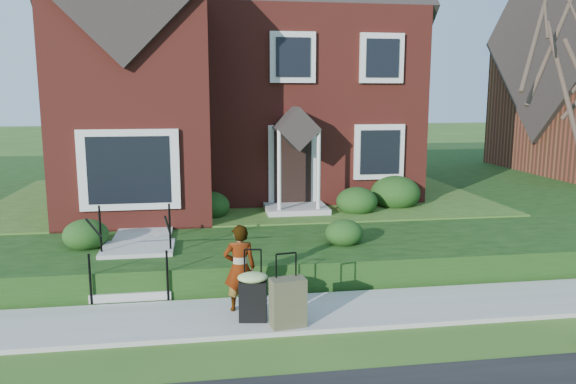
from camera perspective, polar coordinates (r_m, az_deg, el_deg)
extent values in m
plane|color=#2D5119|center=(9.59, -0.95, -12.53)|extent=(120.00, 120.00, 0.00)
cube|color=#9E9B93|center=(9.57, -0.95, -12.31)|extent=(60.00, 1.60, 0.08)
cube|color=black|center=(20.63, 5.94, 0.49)|extent=(44.00, 20.00, 0.60)
cube|color=#9E9B93|center=(14.17, -13.86, -2.72)|extent=(1.20, 6.00, 0.06)
cube|color=maroon|center=(18.82, -5.19, 8.78)|extent=(10.00, 8.00, 5.40)
cube|color=maroon|center=(14.07, -15.47, 8.10)|extent=(3.60, 2.40, 5.40)
cube|color=silver|center=(13.03, -15.77, 2.23)|extent=(2.20, 0.30, 1.80)
cube|color=black|center=(15.05, 0.47, 2.24)|extent=(1.00, 0.12, 2.10)
cube|color=black|center=(15.57, 9.24, 4.04)|extent=(1.40, 0.10, 1.50)
cube|color=#9E9B93|center=(10.47, -15.64, -10.03)|extent=(1.40, 0.30, 0.15)
cube|color=#9E9B93|center=(10.70, -15.49, -8.73)|extent=(1.40, 0.30, 0.15)
cube|color=#9E9B93|center=(10.94, -15.35, -7.48)|extent=(1.40, 0.30, 0.15)
cube|color=#9E9B93|center=(11.18, -15.21, -6.29)|extent=(1.40, 0.30, 0.15)
cube|color=#9E9B93|center=(11.71, -14.92, -5.55)|extent=(1.40, 0.80, 0.15)
cylinder|color=black|center=(10.31, -19.46, -8.34)|extent=(0.04, 0.04, 0.90)
cylinder|color=black|center=(11.29, -18.53, -3.56)|extent=(0.04, 0.04, 0.90)
cylinder|color=black|center=(10.15, -12.15, -8.28)|extent=(0.04, 0.04, 0.90)
cylinder|color=black|center=(11.14, -11.92, -3.43)|extent=(0.04, 0.04, 0.90)
ellipsoid|color=black|center=(14.38, -19.94, -0.87)|extent=(1.47, 1.47, 1.03)
ellipsoid|color=black|center=(14.26, -8.01, -1.09)|extent=(1.03, 1.03, 0.72)
ellipsoid|color=black|center=(14.73, 7.01, -0.65)|extent=(1.07, 1.07, 0.75)
ellipsoid|color=black|center=(15.69, 10.84, 0.27)|extent=(1.36, 1.36, 0.95)
ellipsoid|color=black|center=(12.08, -19.88, -3.81)|extent=(0.91, 0.91, 0.63)
ellipsoid|color=black|center=(11.71, 5.74, -3.88)|extent=(0.79, 0.79, 0.56)
imported|color=#999999|center=(9.43, -4.92, -7.68)|extent=(0.54, 0.36, 1.47)
cube|color=black|center=(9.12, -3.58, -10.97)|extent=(0.47, 0.31, 0.66)
cylinder|color=black|center=(8.86, -3.64, -5.98)|extent=(0.27, 0.07, 0.03)
cylinder|color=black|center=(8.92, -4.48, -7.54)|extent=(0.02, 0.02, 0.50)
cylinder|color=black|center=(8.95, -2.78, -7.48)|extent=(0.02, 0.02, 0.50)
cylinder|color=black|center=(9.22, -4.54, -12.75)|extent=(0.05, 0.07, 0.06)
cylinder|color=black|center=(9.25, -2.59, -12.67)|extent=(0.05, 0.07, 0.06)
ellipsoid|color=#93B366|center=(8.99, -3.61, -8.55)|extent=(0.54, 0.46, 0.15)
cube|color=#4A4931|center=(8.88, -0.01, -11.15)|extent=(0.58, 0.38, 0.77)
cylinder|color=black|center=(8.64, -0.01, -6.42)|extent=(0.32, 0.08, 0.03)
cylinder|color=black|center=(8.67, -1.07, -7.66)|extent=(0.02, 0.02, 0.38)
cylinder|color=black|center=(8.72, 1.04, -7.56)|extent=(0.02, 0.02, 0.38)
cylinder|color=black|center=(8.99, -1.23, -13.33)|extent=(0.05, 0.07, 0.06)
cylinder|color=black|center=(9.05, 1.20, -13.19)|extent=(0.05, 0.07, 0.06)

